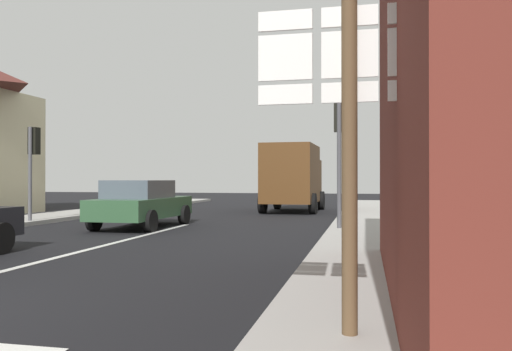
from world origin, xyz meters
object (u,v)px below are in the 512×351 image
delivery_truck (293,176)px  traffic_light_far_right (348,158)px  sedan_far (141,203)px  traffic_light_near_right (339,134)px  traffic_light_near_left (33,153)px  route_sign_post (350,123)px

delivery_truck → traffic_light_far_right: bearing=-34.1°
sedan_far → traffic_light_near_right: 6.43m
sedan_far → traffic_light_near_left: (-3.99, 0.24, 1.63)m
delivery_truck → traffic_light_near_left: size_ratio=1.56×
delivery_truck → route_sign_post: size_ratio=1.58×
delivery_truck → route_sign_post: bearing=-80.5°
traffic_light_far_right → delivery_truck: bearing=145.9°
delivery_truck → route_sign_post: route_sign_post is taller
route_sign_post → traffic_light_far_right: size_ratio=1.00×
sedan_far → route_sign_post: bearing=-56.7°
sedan_far → traffic_light_far_right: traffic_light_far_right is taller
sedan_far → delivery_truck: 9.37m
traffic_light_near_right → traffic_light_near_left: traffic_light_near_right is taller
sedan_far → traffic_light_far_right: 9.35m
sedan_far → traffic_light_near_right: bearing=-1.9°
traffic_light_far_right → traffic_light_near_left: traffic_light_near_left is taller
delivery_truck → traffic_light_near_left: 11.29m
traffic_light_far_right → sedan_far: bearing=-131.5°
delivery_truck → traffic_light_far_right: size_ratio=1.57×
traffic_light_near_right → sedan_far: bearing=178.1°
sedan_far → delivery_truck: bearing=67.7°
delivery_truck → traffic_light_near_right: (2.57, -8.83, 1.12)m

